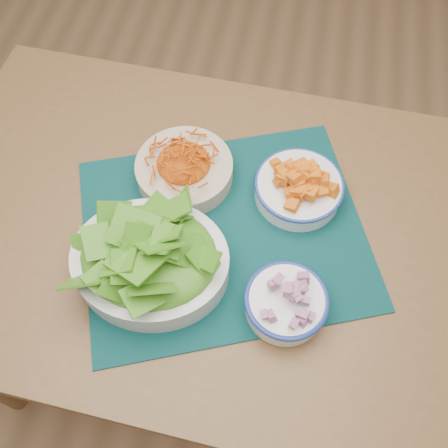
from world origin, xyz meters
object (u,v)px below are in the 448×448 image
Objects in this scene: carrot_bowl at (184,167)px; onion_bowl at (286,301)px; placemat at (224,232)px; lettuce_bowl at (149,257)px; table at (207,246)px; squash_bowl at (299,184)px.

carrot_bowl is 1.25× the size of onion_bowl.
lettuce_bowl is at bearing -159.11° from placemat.
lettuce_bowl reaches higher than onion_bowl.
table is 0.22m from lettuce_bowl.
carrot_bowl is (-0.07, 0.10, 0.14)m from table.
lettuce_bowl is (-0.08, -0.12, 0.16)m from table.
squash_bowl is (0.18, 0.10, 0.14)m from table.
squash_bowl is at bearing -0.68° from carrot_bowl.
squash_bowl is at bearing 18.37° from placemat.
carrot_bowl reaches higher than table.
squash_bowl is 0.25m from onion_bowl.
carrot_bowl is at bearing 84.09° from lettuce_bowl.
onion_bowl reaches higher than table.
table is 0.11m from placemat.
placemat is 2.37× the size of carrot_bowl.
onion_bowl is (0.18, -0.15, 0.14)m from table.
table is at bearing -57.53° from carrot_bowl.
placemat is at bearing 39.76° from lettuce_bowl.
carrot_bowl is (-0.11, 0.12, 0.04)m from placemat.
lettuce_bowl is at bearing 173.14° from onion_bowl.
onion_bowl is (0.14, -0.14, 0.04)m from placemat.
onion_bowl is at bearing -9.74° from lettuce_bowl.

